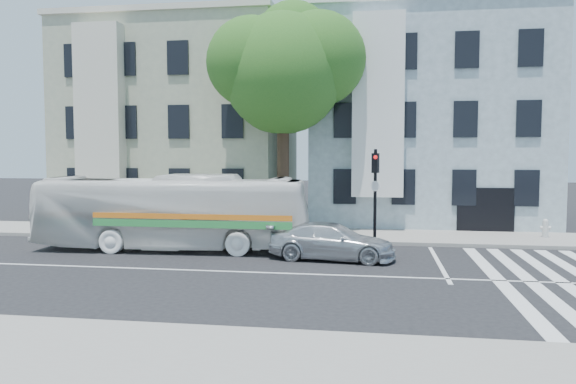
% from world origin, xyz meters
% --- Properties ---
extents(ground, '(120.00, 120.00, 0.00)m').
position_xyz_m(ground, '(0.00, 0.00, 0.00)').
color(ground, black).
rests_on(ground, ground).
extents(sidewalk_far, '(80.00, 4.00, 0.15)m').
position_xyz_m(sidewalk_far, '(0.00, 8.00, 0.07)').
color(sidewalk_far, gray).
rests_on(sidewalk_far, ground).
extents(sidewalk_near, '(80.00, 4.00, 0.15)m').
position_xyz_m(sidewalk_near, '(0.00, -8.00, 0.07)').
color(sidewalk_near, gray).
rests_on(sidewalk_near, ground).
extents(building_left, '(12.00, 10.00, 11.00)m').
position_xyz_m(building_left, '(-7.00, 15.00, 5.50)').
color(building_left, '#969C83').
rests_on(building_left, ground).
extents(building_right, '(12.00, 10.00, 11.00)m').
position_xyz_m(building_right, '(7.00, 15.00, 5.50)').
color(building_right, gray).
rests_on(building_right, ground).
extents(street_tree, '(7.30, 5.90, 11.10)m').
position_xyz_m(street_tree, '(0.06, 8.74, 7.83)').
color(street_tree, '#2D2116').
rests_on(street_tree, ground).
extents(bus, '(3.00, 10.81, 2.98)m').
position_xyz_m(bus, '(-3.60, 3.64, 1.49)').
color(bus, white).
rests_on(bus, ground).
extents(sedan, '(2.30, 4.69, 1.31)m').
position_xyz_m(sedan, '(2.77, 2.60, 0.66)').
color(sedan, silver).
rests_on(sedan, ground).
extents(hedge, '(8.33, 3.49, 0.70)m').
position_xyz_m(hedge, '(-3.55, 6.30, 0.50)').
color(hedge, '#1D5A1D').
rests_on(hedge, sidewalk_far).
extents(traffic_signal, '(0.40, 0.52, 3.98)m').
position_xyz_m(traffic_signal, '(4.28, 5.94, 2.57)').
color(traffic_signal, black).
rests_on(traffic_signal, ground).
extents(fire_hydrant, '(0.46, 0.26, 0.81)m').
position_xyz_m(fire_hydrant, '(11.64, 8.38, 0.56)').
color(fire_hydrant, beige).
rests_on(fire_hydrant, sidewalk_far).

